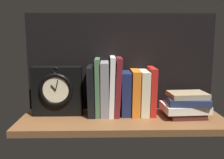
% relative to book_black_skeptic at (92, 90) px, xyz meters
% --- Properties ---
extents(ground_plane, '(0.80, 0.28, 0.03)m').
position_rel_book_black_skeptic_xyz_m(ground_plane, '(0.12, -0.05, -0.11)').
color(ground_plane, brown).
extents(back_panel, '(0.80, 0.01, 0.41)m').
position_rel_book_black_skeptic_xyz_m(back_panel, '(0.12, 0.08, 0.11)').
color(back_panel, black).
rests_on(back_panel, ground_plane).
extents(book_black_skeptic, '(0.03, 0.14, 0.20)m').
position_rel_book_black_skeptic_xyz_m(book_black_skeptic, '(0.00, 0.00, 0.00)').
color(book_black_skeptic, black).
rests_on(book_black_skeptic, ground_plane).
extents(book_green_romantic, '(0.02, 0.14, 0.23)m').
position_rel_book_black_skeptic_xyz_m(book_green_romantic, '(0.03, 0.00, 0.02)').
color(book_green_romantic, '#476B44').
rests_on(book_green_romantic, ground_plane).
extents(book_gray_chess, '(0.03, 0.14, 0.22)m').
position_rel_book_black_skeptic_xyz_m(book_gray_chess, '(0.05, 0.00, 0.01)').
color(book_gray_chess, gray).
rests_on(book_gray_chess, ground_plane).
extents(book_white_catcher, '(0.03, 0.14, 0.24)m').
position_rel_book_black_skeptic_xyz_m(book_white_catcher, '(0.08, 0.00, 0.02)').
color(book_white_catcher, silver).
rests_on(book_white_catcher, ground_plane).
extents(book_maroon_dawkins, '(0.03, 0.14, 0.23)m').
position_rel_book_black_skeptic_xyz_m(book_maroon_dawkins, '(0.11, 0.00, 0.02)').
color(book_maroon_dawkins, maroon).
rests_on(book_maroon_dawkins, ground_plane).
extents(book_navy_bierce, '(0.04, 0.12, 0.17)m').
position_rel_book_black_skeptic_xyz_m(book_navy_bierce, '(0.14, 0.00, -0.01)').
color(book_navy_bierce, '#192147').
rests_on(book_navy_bierce, ground_plane).
extents(book_orange_pandolfini, '(0.03, 0.13, 0.18)m').
position_rel_book_black_skeptic_xyz_m(book_orange_pandolfini, '(0.18, 0.00, -0.01)').
color(book_orange_pandolfini, orange).
rests_on(book_orange_pandolfini, ground_plane).
extents(book_cream_twain, '(0.04, 0.14, 0.18)m').
position_rel_book_black_skeptic_xyz_m(book_cream_twain, '(0.21, 0.00, -0.01)').
color(book_cream_twain, beige).
rests_on(book_cream_twain, ground_plane).
extents(book_red_requiem, '(0.03, 0.13, 0.19)m').
position_rel_book_black_skeptic_xyz_m(book_red_requiem, '(0.25, 0.00, -0.00)').
color(book_red_requiem, red).
rests_on(book_red_requiem, ground_plane).
extents(framed_clock, '(0.20, 0.07, 0.20)m').
position_rel_book_black_skeptic_xyz_m(framed_clock, '(-0.14, -0.01, 0.00)').
color(framed_clock, black).
rests_on(framed_clock, ground_plane).
extents(book_stack_side, '(0.18, 0.14, 0.10)m').
position_rel_book_black_skeptic_xyz_m(book_stack_side, '(0.38, -0.04, -0.05)').
color(book_stack_side, '#471E19').
rests_on(book_stack_side, ground_plane).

